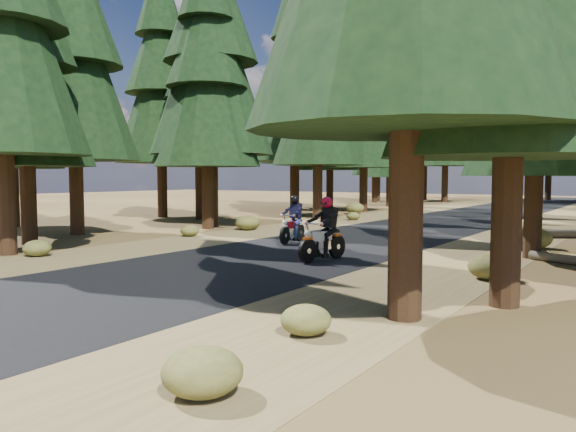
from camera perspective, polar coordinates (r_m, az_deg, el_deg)
name	(u,v)px	position (r m, az deg, el deg)	size (l,w,h in m)	color
ground	(257,260)	(15.08, -3.17, -4.51)	(120.00, 120.00, 0.00)	#4A321A
road	(345,242)	(19.28, 5.78, -2.64)	(6.00, 100.00, 0.01)	black
shoulder_l	(239,234)	(21.80, -4.97, -1.88)	(3.20, 100.00, 0.01)	brown
shoulder_r	(482,252)	(17.62, 19.15, -3.48)	(3.20, 100.00, 0.01)	brown
pine_forest	(478,77)	(34.64, 18.71, 13.20)	(34.59, 55.08, 16.32)	black
log_near	(570,234)	(22.91, 26.73, -1.61)	(0.32, 0.32, 5.00)	#4C4233
understory_shrubs	(406,228)	(21.85, 11.92, -1.18)	(14.26, 29.81, 0.68)	#474C1E
rider_lead	(323,240)	(14.88, 3.55, -2.41)	(0.85, 1.96, 1.69)	white
rider_follow	(292,227)	(18.90, 0.46, -1.14)	(0.75, 1.84, 1.59)	#9D0A16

